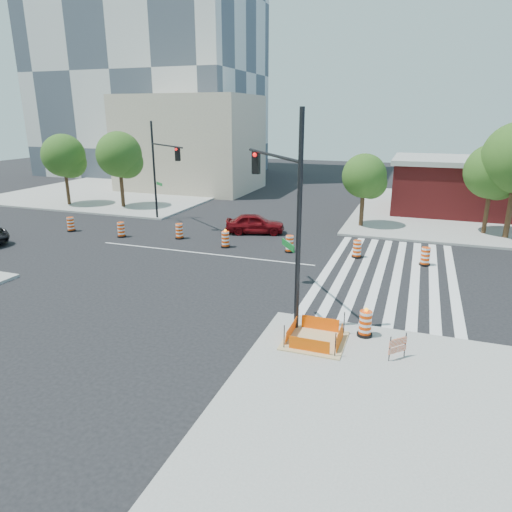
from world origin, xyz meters
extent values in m
plane|color=black|center=(0.00, 0.00, 0.00)|extent=(120.00, 120.00, 0.00)
cube|color=gray|center=(18.00, 18.00, 0.07)|extent=(22.00, 22.00, 0.15)
cube|color=gray|center=(-18.00, 18.00, 0.07)|extent=(22.00, 22.00, 0.15)
cube|color=silver|center=(7.80, 0.00, 0.01)|extent=(0.45, 13.50, 0.01)
cube|color=silver|center=(8.70, 0.00, 0.01)|extent=(0.45, 13.50, 0.01)
cube|color=silver|center=(9.60, 0.00, 0.01)|extent=(0.45, 13.50, 0.01)
cube|color=silver|center=(10.50, 0.00, 0.01)|extent=(0.45, 13.50, 0.01)
cube|color=silver|center=(11.40, 0.00, 0.01)|extent=(0.45, 13.50, 0.01)
cube|color=silver|center=(12.30, 0.00, 0.01)|extent=(0.45, 13.50, 0.01)
cube|color=silver|center=(13.20, 0.00, 0.01)|extent=(0.45, 13.50, 0.01)
cube|color=silver|center=(14.10, 0.00, 0.01)|extent=(0.45, 13.50, 0.01)
cube|color=silver|center=(0.00, 0.00, 0.01)|extent=(14.00, 0.12, 0.01)
cube|color=tan|center=(9.00, -9.00, 0.17)|extent=(2.20, 2.20, 0.05)
cube|color=#EF5504|center=(9.00, -9.90, 0.43)|extent=(1.44, 0.02, 0.55)
cube|color=#EF5504|center=(9.00, -8.10, 0.43)|extent=(1.44, 0.02, 0.55)
cube|color=#EF5504|center=(8.10, -9.00, 0.43)|extent=(0.02, 1.44, 0.55)
cube|color=#EF5504|center=(9.90, -9.00, 0.43)|extent=(0.02, 1.44, 0.55)
cylinder|color=black|center=(8.10, -9.90, 0.60)|extent=(0.04, 0.04, 0.90)
cylinder|color=black|center=(9.90, -9.90, 0.60)|extent=(0.04, 0.04, 0.90)
cylinder|color=black|center=(8.10, -8.10, 0.60)|extent=(0.04, 0.04, 0.90)
cylinder|color=black|center=(9.90, -8.10, 0.60)|extent=(0.04, 0.04, 0.90)
cube|color=maroon|center=(18.00, 18.00, 2.10)|extent=(16.00, 8.00, 4.20)
cube|color=gray|center=(18.00, 18.00, 4.40)|extent=(16.50, 8.50, 0.40)
cube|color=tan|center=(-12.00, 22.00, 5.00)|extent=(14.00, 10.00, 10.00)
imported|color=#5E080C|center=(1.40, 5.65, 0.70)|extent=(4.42, 2.80, 1.40)
cylinder|color=black|center=(8.08, -8.19, 4.23)|extent=(0.18, 0.18, 8.16)
cylinder|color=black|center=(6.24, -5.74, 6.48)|extent=(3.78, 4.96, 0.12)
cube|color=black|center=(4.95, -4.03, 5.97)|extent=(0.33, 0.29, 1.02)
sphere|color=#FF0C0C|center=(4.95, -4.21, 6.32)|extent=(0.18, 0.18, 0.18)
cube|color=#0C591E|center=(7.47, -7.37, 3.21)|extent=(0.77, 1.00, 0.26)
cylinder|color=black|center=(-7.54, 7.29, 3.87)|extent=(0.17, 0.17, 7.44)
cylinder|color=black|center=(-5.33, 5.59, 5.91)|extent=(4.49, 3.49, 0.11)
cube|color=black|center=(-3.78, 4.40, 5.45)|extent=(0.30, 0.26, 0.93)
sphere|color=#FF0C0C|center=(-3.78, 4.22, 5.77)|extent=(0.17, 0.17, 0.17)
cube|color=#0C591E|center=(-6.80, 6.72, 2.94)|extent=(0.91, 0.71, 0.23)
cylinder|color=black|center=(10.66, -7.94, 0.20)|extent=(0.57, 0.57, 0.10)
cylinder|color=#EA3E04|center=(10.66, -7.94, 0.68)|extent=(0.46, 0.46, 0.91)
sphere|color=#FF990C|center=(10.66, -7.94, 1.20)|extent=(0.15, 0.15, 0.15)
cube|color=#EA3E04|center=(11.89, -9.28, 0.77)|extent=(0.55, 0.57, 0.25)
cube|color=#EA3E04|center=(11.89, -9.28, 0.49)|extent=(0.55, 0.57, 0.20)
cylinder|color=black|center=(11.65, -9.52, 0.60)|extent=(0.04, 0.04, 0.89)
cylinder|color=black|center=(12.12, -9.04, 0.60)|extent=(0.04, 0.04, 0.89)
cylinder|color=#382314|center=(-18.13, 9.43, 2.02)|extent=(0.30, 0.30, 4.03)
sphere|color=#1F4413|center=(-18.13, 9.43, 4.54)|extent=(3.78, 3.78, 3.78)
sphere|color=#1F4413|center=(-17.67, 9.71, 3.91)|extent=(2.77, 2.77, 2.77)
sphere|color=#1F4413|center=(-18.50, 9.25, 4.16)|extent=(2.52, 2.52, 2.52)
cylinder|color=#382314|center=(-12.82, 10.23, 2.10)|extent=(0.33, 0.33, 4.19)
sphere|color=#1F4413|center=(-12.82, 10.23, 4.72)|extent=(3.93, 3.93, 3.93)
sphere|color=#1F4413|center=(-12.31, 10.54, 4.06)|extent=(2.88, 2.88, 2.88)
sphere|color=#1F4413|center=(-13.23, 10.03, 4.33)|extent=(2.62, 2.62, 2.62)
cylinder|color=#382314|center=(8.21, 9.97, 1.70)|extent=(0.31, 0.31, 3.39)
sphere|color=#1F4413|center=(8.21, 9.97, 3.82)|extent=(3.18, 3.18, 3.18)
sphere|color=#1F4413|center=(8.70, 10.26, 3.29)|extent=(2.33, 2.33, 2.33)
sphere|color=#1F4413|center=(7.83, 9.78, 3.50)|extent=(2.12, 2.12, 2.12)
cylinder|color=#382314|center=(16.56, 10.56, 1.96)|extent=(0.29, 0.29, 3.92)
sphere|color=#1F4413|center=(16.56, 10.56, 4.41)|extent=(3.67, 3.67, 3.67)
sphere|color=#1F4413|center=(17.01, 10.83, 3.80)|extent=(2.69, 2.69, 2.69)
sphere|color=#1F4413|center=(16.20, 10.38, 4.04)|extent=(2.45, 2.45, 2.45)
cylinder|color=#382314|center=(17.81, 9.77, 2.41)|extent=(0.36, 0.36, 4.82)
sphere|color=#1F4413|center=(17.37, 9.55, 4.97)|extent=(3.01, 3.01, 3.01)
cylinder|color=black|center=(-11.24, 1.73, 0.05)|extent=(0.60, 0.60, 0.10)
cylinder|color=#EA3E04|center=(-11.24, 1.73, 0.55)|extent=(0.48, 0.48, 0.95)
cylinder|color=black|center=(-6.88, 1.61, 0.05)|extent=(0.60, 0.60, 0.10)
cylinder|color=#EA3E04|center=(-6.88, 1.61, 0.55)|extent=(0.48, 0.48, 0.95)
cylinder|color=black|center=(-2.92, 2.56, 0.05)|extent=(0.60, 0.60, 0.10)
cylinder|color=#EA3E04|center=(-2.92, 2.56, 0.55)|extent=(0.48, 0.48, 0.95)
cylinder|color=black|center=(0.85, 1.68, 0.05)|extent=(0.60, 0.60, 0.10)
cylinder|color=#EA3E04|center=(0.85, 1.68, 0.55)|extent=(0.48, 0.48, 0.95)
sphere|color=#FF990C|center=(0.85, 1.68, 1.10)|extent=(0.16, 0.16, 0.16)
cylinder|color=black|center=(4.95, 2.04, 0.05)|extent=(0.60, 0.60, 0.10)
cylinder|color=#EA3E04|center=(4.95, 2.04, 0.55)|extent=(0.48, 0.48, 0.95)
cylinder|color=black|center=(8.96, 2.31, 0.05)|extent=(0.60, 0.60, 0.10)
cylinder|color=#EA3E04|center=(8.96, 2.31, 0.55)|extent=(0.48, 0.48, 0.95)
cylinder|color=black|center=(12.74, 2.10, 0.05)|extent=(0.60, 0.60, 0.10)
cylinder|color=#EA3E04|center=(12.74, 2.10, 0.55)|extent=(0.48, 0.48, 0.95)
camera|label=1|loc=(12.03, -23.78, 8.06)|focal=32.00mm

